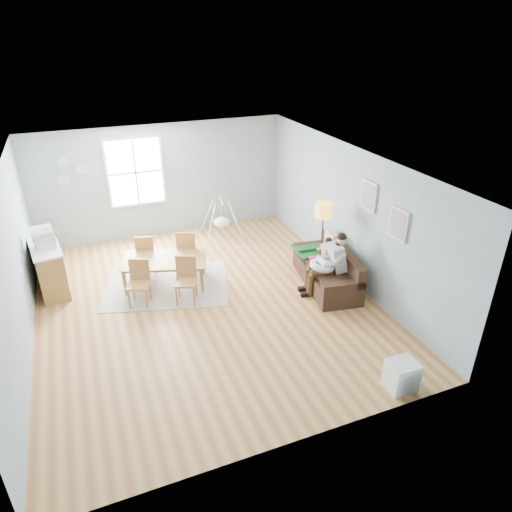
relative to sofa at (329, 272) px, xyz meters
name	(u,v)px	position (x,y,z in m)	size (l,w,h in m)	color
room	(199,180)	(-2.50, 0.23, 2.15)	(8.40, 9.40, 3.90)	#9C5E37
window	(135,172)	(-3.10, 3.69, 1.38)	(1.32, 0.08, 1.62)	silver
pictures	(383,209)	(0.46, -0.82, 1.58)	(0.05, 1.34, 0.74)	silver
wall_plates	(69,171)	(-4.51, 3.70, 1.56)	(0.67, 0.02, 0.66)	#A8BFCA
sofa	(329,272)	(0.00, 0.00, 0.00)	(1.12, 2.02, 0.77)	black
green_throw	(316,249)	(0.03, 0.64, 0.22)	(0.88, 0.70, 0.04)	#125326
beige_pillow	(331,242)	(0.28, 0.46, 0.42)	(0.12, 0.44, 0.44)	tan
father	(329,262)	(-0.16, -0.25, 0.39)	(0.93, 0.53, 1.25)	#9A9A9C
nursing_pillow	(322,266)	(-0.31, -0.23, 0.32)	(0.48, 0.48, 0.13)	#CBEAFF
infant	(322,261)	(-0.30, -0.19, 0.41)	(0.13, 0.35, 0.13)	silver
toddler	(324,252)	(-0.04, 0.19, 0.38)	(0.50, 0.30, 0.75)	white
floor_lamp	(323,217)	(-0.02, 0.33, 1.08)	(0.33, 0.33, 1.63)	black
storage_cube	(401,375)	(-0.53, -2.97, -0.05)	(0.42, 0.37, 0.45)	white
rug	(167,285)	(-3.05, 1.18, -0.27)	(2.40, 1.82, 0.01)	#9D9790
dining_table	(166,273)	(-3.05, 1.18, 0.01)	(1.64, 0.91, 0.58)	olive
chair_sw	(139,280)	(-3.63, 0.72, 0.22)	(0.51, 0.51, 0.87)	#955C33
chair_se	(186,277)	(-2.80, 0.49, 0.23)	(0.52, 0.52, 0.89)	#955C33
chair_nw	(146,251)	(-3.31, 1.87, 0.21)	(0.48, 0.48, 0.86)	#955C33
chair_ne	(187,248)	(-2.49, 1.63, 0.25)	(0.54, 0.54, 0.92)	#955C33
counter	(47,263)	(-5.20, 2.07, 0.22)	(0.74, 1.79, 0.97)	olive
monitor	(44,239)	(-5.15, 1.75, 0.86)	(0.42, 0.41, 0.33)	silver
baby_swing	(222,222)	(-1.30, 2.90, 0.17)	(1.09, 1.11, 0.98)	silver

